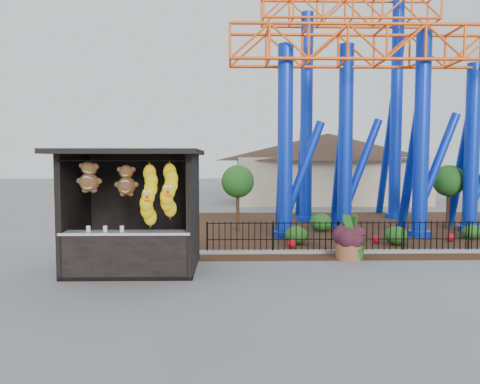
{
  "coord_description": "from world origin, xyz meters",
  "views": [
    {
      "loc": [
        -0.51,
        -11.02,
        2.88
      ],
      "look_at": [
        -0.24,
        1.5,
        2.0
      ],
      "focal_mm": 35.0,
      "sensor_mm": 36.0,
      "label": 1
    }
  ],
  "objects_px": {
    "prize_booth": "(133,212)",
    "potted_plant": "(358,246)",
    "terracotta_planter": "(349,250)",
    "roller_coaster": "(368,72)"
  },
  "relations": [
    {
      "from": "prize_booth",
      "to": "terracotta_planter",
      "type": "bearing_deg",
      "value": 12.33
    },
    {
      "from": "prize_booth",
      "to": "potted_plant",
      "type": "relative_size",
      "value": 4.26
    },
    {
      "from": "prize_booth",
      "to": "terracotta_planter",
      "type": "xyz_separation_m",
      "value": [
        5.89,
        1.29,
        -1.25
      ]
    },
    {
      "from": "terracotta_planter",
      "to": "potted_plant",
      "type": "xyz_separation_m",
      "value": [
        0.22,
        -0.12,
        0.13
      ]
    },
    {
      "from": "roller_coaster",
      "to": "prize_booth",
      "type": "bearing_deg",
      "value": -137.89
    },
    {
      "from": "terracotta_planter",
      "to": "potted_plant",
      "type": "height_order",
      "value": "potted_plant"
    },
    {
      "from": "terracotta_planter",
      "to": "roller_coaster",
      "type": "bearing_deg",
      "value": 69.91
    },
    {
      "from": "roller_coaster",
      "to": "potted_plant",
      "type": "height_order",
      "value": "roller_coaster"
    },
    {
      "from": "roller_coaster",
      "to": "terracotta_planter",
      "type": "height_order",
      "value": "roller_coaster"
    },
    {
      "from": "roller_coaster",
      "to": "potted_plant",
      "type": "bearing_deg",
      "value": -107.9
    }
  ]
}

